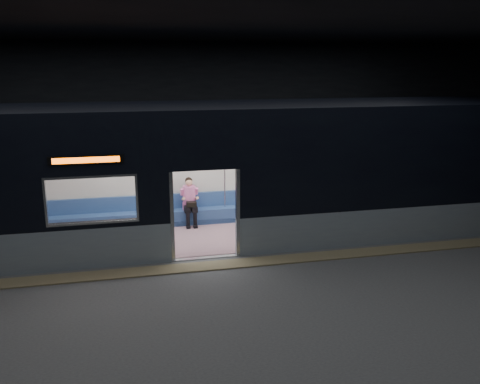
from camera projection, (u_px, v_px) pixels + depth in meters
name	position (u px, v px, depth m)	size (l,w,h in m)	color
station_floor	(214.00, 277.00, 10.56)	(24.00, 14.00, 0.01)	#47494C
station_envelope	(212.00, 98.00, 9.66)	(24.00, 14.00, 5.00)	black
tactile_strip	(210.00, 266.00, 11.07)	(22.80, 0.50, 0.03)	#8C7F59
metro_car	(195.00, 166.00, 12.51)	(18.00, 3.04, 3.35)	#8E9EA9
passenger	(190.00, 198.00, 13.71)	(0.40, 0.65, 1.29)	black
handbag	(191.00, 204.00, 13.55)	(0.25, 0.22, 0.13)	black
transit_map	(267.00, 167.00, 14.32)	(0.96, 0.03, 0.62)	white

